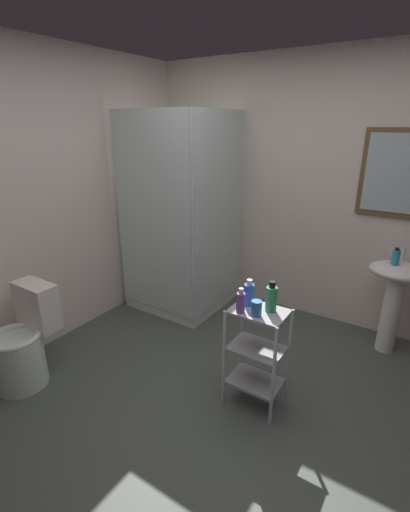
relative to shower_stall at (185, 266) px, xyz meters
The scene contains 13 objects.
ground_plane 1.76m from the shower_stall, 45.94° to the right, with size 4.20×4.20×0.02m, color #484F48.
wall_back 1.56m from the shower_stall, 27.97° to the left, with size 4.20×0.14×2.50m.
wall_left 1.60m from the shower_stall, 118.83° to the right, with size 0.10×4.20×2.50m, color silver.
shower_stall is the anchor object (origin of this frame).
pedestal_sink 1.97m from the shower_stall, ahead, with size 0.46×0.37×0.81m.
sink_faucet 2.03m from the shower_stall, 12.22° to the left, with size 0.03×0.03×0.10m, color silver.
toilet 1.69m from the shower_stall, 100.32° to the right, with size 0.37×0.49×0.76m.
storage_cart 1.56m from the shower_stall, 35.86° to the right, with size 0.38×0.28×0.74m.
hand_soap_bottle 1.97m from the shower_stall, ahead, with size 0.06×0.06×0.14m.
shampoo_bottle_blue 1.51m from the shower_stall, 36.90° to the right, with size 0.07×0.07×0.18m.
body_wash_bottle_green 1.64m from the shower_stall, 33.41° to the right, with size 0.07×0.07×0.21m.
conditioner_bottle_purple 1.58m from the shower_stall, 40.38° to the right, with size 0.06×0.06×0.17m.
rinse_cup 1.65m from the shower_stall, 37.59° to the right, with size 0.07×0.07×0.10m, color #3870B2.
Camera 1 is at (0.93, -1.64, 1.89)m, focal length 25.50 mm.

